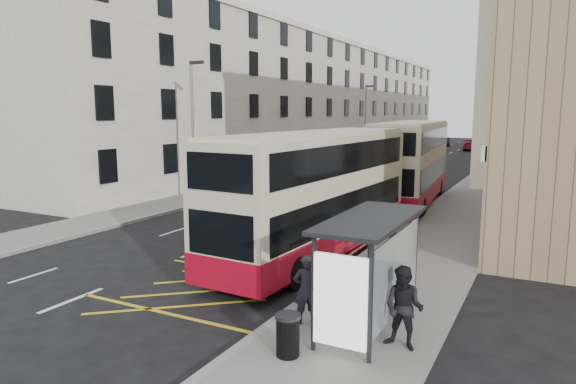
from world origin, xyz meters
The scene contains 21 objects.
ground centered at (0.00, 0.00, 0.00)m, with size 200.00×200.00×0.00m, color black.
pavement_right centered at (8.00, 30.00, 0.07)m, with size 4.00×120.00×0.15m, color slate.
pavement_left centered at (-7.50, 30.00, 0.07)m, with size 3.00×120.00×0.15m, color slate.
kerb_right centered at (6.00, 30.00, 0.07)m, with size 0.25×120.00×0.15m, color gray.
kerb_left centered at (-6.00, 30.00, 0.07)m, with size 0.25×120.00×0.15m, color gray.
road_markings centered at (0.00, 45.00, 0.01)m, with size 10.00×110.00×0.01m, color silver, non-canonical shape.
terrace_left centered at (-13.43, 45.50, 6.52)m, with size 9.18×79.00×13.25m.
bus_shelter centered at (8.34, -0.39, 2.14)m, with size 1.65×4.25×2.70m.
guard_railing centered at (6.25, 5.75, 0.86)m, with size 0.06×6.56×1.01m.
street_lamp_near centered at (-6.35, 12.00, 4.64)m, with size 0.93×0.18×8.00m.
street_lamp_far centered at (-6.35, 42.00, 4.64)m, with size 0.93×0.18×8.00m.
double_decker_front centered at (4.30, 5.52, 2.35)m, with size 3.31×11.72×4.62m.
double_decker_rear centered at (4.69, 17.87, 2.43)m, with size 3.73×12.16×4.78m.
litter_bin centered at (7.19, -2.40, 0.63)m, with size 0.56×0.56×0.93m.
pedestrian_near centered at (6.79, -0.67, 1.02)m, with size 0.64×0.42×1.75m, color black.
pedestrian_mid centered at (9.29, -0.91, 1.09)m, with size 0.91×0.71×1.87m, color black.
pedestrian_far centered at (7.71, 3.71, 0.93)m, with size 0.91×0.38×1.55m, color black.
white_van centered at (-5.20, 37.10, 0.70)m, with size 2.34×5.06×1.41m, color silver.
car_silver centered at (-4.70, 57.47, 0.63)m, with size 1.50×3.72×1.27m, color #B7BABF.
car_dark centered at (-3.41, 71.87, 0.68)m, with size 1.43×4.11×1.35m, color black.
car_red centered at (1.81, 63.96, 0.80)m, with size 2.25×5.53×1.60m, color maroon.
Camera 1 is at (11.96, -11.60, 5.35)m, focal length 32.00 mm.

